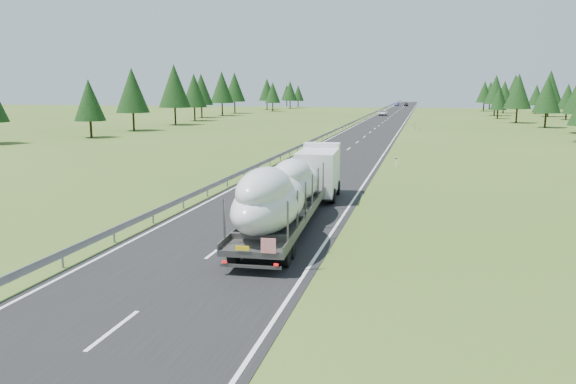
% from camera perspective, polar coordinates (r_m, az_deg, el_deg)
% --- Properties ---
extents(ground, '(400.00, 400.00, 0.00)m').
position_cam_1_polar(ground, '(26.14, -7.13, -5.85)').
color(ground, '#3C541C').
rests_on(ground, ground).
extents(road_surface, '(10.00, 400.00, 0.02)m').
position_cam_1_polar(road_surface, '(123.96, 9.59, 6.96)').
color(road_surface, black).
rests_on(road_surface, ground).
extents(guardrail, '(0.10, 400.00, 0.76)m').
position_cam_1_polar(guardrail, '(124.37, 7.14, 7.30)').
color(guardrail, slate).
rests_on(guardrail, ground).
extents(marker_posts, '(0.13, 350.08, 1.00)m').
position_cam_1_polar(marker_posts, '(178.56, 13.03, 8.04)').
color(marker_posts, silver).
rests_on(marker_posts, ground).
extents(highway_sign, '(0.08, 0.90, 2.60)m').
position_cam_1_polar(highway_sign, '(103.57, 12.79, 7.17)').
color(highway_sign, slate).
rests_on(highway_sign, ground).
extents(tree_line_left, '(13.25, 239.47, 12.24)m').
position_cam_1_polar(tree_line_left, '(120.81, -12.26, 10.06)').
color(tree_line_left, black).
rests_on(tree_line_left, ground).
extents(boat_truck, '(3.51, 19.27, 3.97)m').
position_cam_1_polar(boat_truck, '(29.94, 0.31, 0.48)').
color(boat_truck, silver).
rests_on(boat_truck, ground).
extents(distant_van, '(2.73, 5.47, 1.49)m').
position_cam_1_polar(distant_van, '(157.34, 9.58, 7.94)').
color(distant_van, silver).
rests_on(distant_van, ground).
extents(distant_car_dark, '(1.72, 4.07, 1.37)m').
position_cam_1_polar(distant_car_dark, '(243.30, 11.91, 8.70)').
color(distant_car_dark, black).
rests_on(distant_car_dark, ground).
extents(distant_car_blue, '(1.85, 4.29, 1.37)m').
position_cam_1_polar(distant_car_blue, '(247.07, 11.01, 8.75)').
color(distant_car_blue, '#182244').
rests_on(distant_car_blue, ground).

